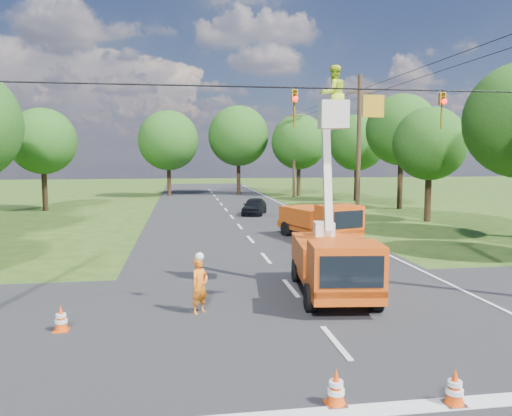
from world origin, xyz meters
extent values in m
plane|color=#294514|center=(0.00, 20.00, 0.00)|extent=(140.00, 140.00, 0.00)
cube|color=black|center=(0.00, 20.00, 0.00)|extent=(12.00, 100.00, 0.06)
cube|color=black|center=(0.00, 2.00, 0.00)|extent=(56.00, 10.00, 0.07)
cube|color=silver|center=(0.00, -3.20, 0.00)|extent=(9.00, 0.45, 0.02)
cube|color=silver|center=(5.60, 20.00, 0.00)|extent=(0.12, 90.00, 0.02)
cube|color=#D64B0F|center=(1.18, 4.11, 0.66)|extent=(2.62, 5.67, 0.41)
cube|color=#D64B0F|center=(0.95, 2.16, 1.37)|extent=(2.17, 1.77, 1.37)
cube|color=black|center=(0.86, 1.39, 1.42)|extent=(1.73, 0.25, 0.87)
cube|color=#D64B0F|center=(1.26, 4.84, 1.23)|extent=(2.52, 3.60, 0.91)
cylinder|color=black|center=(0.03, 2.50, 0.42)|extent=(0.39, 0.87, 0.84)
cylinder|color=black|center=(1.93, 2.28, 0.42)|extent=(0.39, 0.87, 0.84)
cylinder|color=black|center=(0.42, 5.94, 0.42)|extent=(0.39, 0.87, 0.84)
cylinder|color=black|center=(2.33, 5.72, 0.42)|extent=(0.39, 0.87, 0.84)
cube|color=silver|center=(1.38, 5.83, 1.92)|extent=(0.76, 0.76, 0.50)
cube|color=silver|center=(1.32, 5.33, 3.93)|extent=(0.39, 1.24, 3.96)
cube|color=silver|center=(1.21, 4.38, 5.80)|extent=(0.96, 0.96, 0.87)
imported|color=#C6E526|center=(1.21, 4.38, 6.42)|extent=(1.05, 0.91, 1.88)
cube|color=#D64B0F|center=(3.61, 14.64, 0.65)|extent=(3.56, 5.79, 0.41)
cube|color=#D64B0F|center=(4.20, 12.79, 1.36)|extent=(2.37, 2.08, 1.36)
cube|color=black|center=(4.44, 12.05, 1.40)|extent=(1.66, 0.58, 0.86)
cube|color=#D64B0F|center=(3.38, 15.33, 1.22)|extent=(3.05, 3.84, 0.91)
cylinder|color=black|center=(3.22, 12.71, 0.42)|extent=(0.53, 0.88, 0.83)
cylinder|color=black|center=(5.04, 13.29, 0.42)|extent=(0.53, 0.88, 0.83)
cylinder|color=black|center=(2.17, 15.99, 0.42)|extent=(0.53, 0.88, 0.83)
cylinder|color=black|center=(3.99, 16.57, 0.42)|extent=(0.53, 0.88, 0.83)
imported|color=orange|center=(-3.13, 2.81, 0.82)|extent=(0.70, 0.69, 1.64)
imported|color=black|center=(1.89, 26.51, 0.66)|extent=(2.66, 4.19, 1.33)
cone|color=#E4440C|center=(-0.91, -2.90, 0.38)|extent=(0.36, 0.36, 0.70)
cube|color=#E4440C|center=(-0.91, -2.90, 0.04)|extent=(0.38, 0.38, 0.04)
cylinder|color=white|center=(-0.91, -2.90, 0.44)|extent=(0.26, 0.26, 0.09)
cylinder|color=white|center=(-0.91, -2.90, 0.29)|extent=(0.31, 0.31, 0.09)
cone|color=#E4440C|center=(1.20, -3.21, 0.38)|extent=(0.36, 0.36, 0.70)
cube|color=#E4440C|center=(1.20, -3.21, 0.04)|extent=(0.38, 0.38, 0.04)
cylinder|color=white|center=(1.20, -3.21, 0.44)|extent=(0.26, 0.26, 0.09)
cylinder|color=white|center=(1.20, -3.21, 0.29)|extent=(0.31, 0.31, 0.09)
cone|color=#E4440C|center=(2.52, 11.76, 0.38)|extent=(0.36, 0.36, 0.70)
cube|color=#E4440C|center=(2.52, 11.76, 0.04)|extent=(0.38, 0.38, 0.04)
cylinder|color=white|center=(2.52, 11.76, 0.44)|extent=(0.26, 0.26, 0.09)
cylinder|color=white|center=(2.52, 11.76, 0.29)|extent=(0.31, 0.31, 0.09)
cone|color=#E4440C|center=(-6.71, 1.83, 0.38)|extent=(0.36, 0.36, 0.70)
cube|color=#E4440C|center=(-6.71, 1.83, 0.04)|extent=(0.38, 0.38, 0.04)
cylinder|color=white|center=(-6.71, 1.83, 0.44)|extent=(0.26, 0.26, 0.09)
cylinder|color=white|center=(-6.71, 1.83, 0.29)|extent=(0.31, 0.31, 0.09)
cone|color=#E4440C|center=(3.96, 16.80, 0.38)|extent=(0.36, 0.36, 0.70)
cube|color=#E4440C|center=(3.96, 16.80, 0.04)|extent=(0.38, 0.38, 0.04)
cylinder|color=white|center=(3.96, 16.80, 0.44)|extent=(0.26, 0.26, 0.09)
cylinder|color=white|center=(3.96, 16.80, 0.29)|extent=(0.31, 0.31, 0.09)
cylinder|color=#4C3823|center=(8.50, 22.00, 5.00)|extent=(0.30, 0.30, 10.00)
cube|color=#4C3823|center=(8.50, 22.00, 8.80)|extent=(1.80, 0.12, 0.12)
cylinder|color=#4C3823|center=(8.50, 42.00, 5.00)|extent=(0.30, 0.30, 10.00)
cube|color=#4C3823|center=(8.50, 42.00, 8.80)|extent=(1.80, 0.12, 0.12)
cylinder|color=black|center=(-0.50, 2.00, 6.30)|extent=(18.00, 0.04, 0.04)
cube|color=#C38B17|center=(1.60, 2.00, 5.85)|extent=(0.60, 0.05, 0.60)
imported|color=#C38B17|center=(-0.60, 2.00, 5.75)|extent=(0.16, 0.20, 1.00)
sphere|color=#FF0C0C|center=(-0.60, 1.88, 6.00)|extent=(0.14, 0.14, 0.14)
imported|color=#C38B17|center=(3.60, 2.00, 5.75)|extent=(0.16, 0.20, 1.00)
sphere|color=#FF0C0C|center=(3.60, 1.88, 6.00)|extent=(0.14, 0.14, 0.14)
cylinder|color=#382616|center=(-14.80, 32.00, 2.02)|extent=(0.44, 0.44, 4.05)
sphere|color=#174913|center=(-14.80, 32.00, 5.70)|extent=(5.40, 5.40, 5.40)
cylinder|color=#382616|center=(13.20, 21.00, 1.89)|extent=(0.44, 0.44, 3.78)
sphere|color=#174913|center=(13.20, 21.00, 5.33)|extent=(5.00, 5.00, 5.00)
cylinder|color=#382616|center=(14.80, 29.00, 2.38)|extent=(0.44, 0.44, 4.75)
sphere|color=#174913|center=(14.80, 29.00, 6.70)|extent=(6.00, 6.00, 6.00)
cylinder|color=#382616|center=(13.80, 37.00, 2.07)|extent=(0.44, 0.44, 4.14)
sphere|color=#174913|center=(13.80, 37.00, 5.83)|extent=(5.60, 5.60, 5.60)
cylinder|color=#382616|center=(-5.00, 45.00, 2.20)|extent=(0.44, 0.44, 4.40)
sphere|color=#174913|center=(-5.00, 45.00, 6.20)|extent=(6.60, 6.60, 6.60)
cylinder|color=#382616|center=(3.00, 47.00, 2.42)|extent=(0.44, 0.44, 4.84)
sphere|color=#174913|center=(3.00, 47.00, 6.82)|extent=(7.00, 7.00, 7.00)
cylinder|color=#382616|center=(9.50, 44.00, 2.16)|extent=(0.44, 0.44, 4.31)
sphere|color=#174913|center=(9.50, 44.00, 6.08)|extent=(6.20, 6.20, 6.20)
camera|label=1|loc=(-3.59, -11.16, 4.50)|focal=35.00mm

